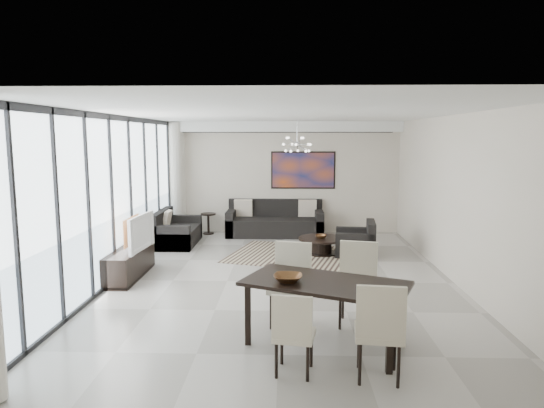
{
  "coord_description": "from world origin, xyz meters",
  "views": [
    {
      "loc": [
        0.1,
        -8.22,
        2.52
      ],
      "look_at": [
        -0.2,
        0.89,
        1.25
      ],
      "focal_mm": 32.0,
      "sensor_mm": 36.0,
      "label": 1
    }
  ],
  "objects_px": {
    "television": "(135,232)",
    "coffee_table": "(321,245)",
    "sofa_main": "(275,223)",
    "dining_table": "(325,288)",
    "tv_console": "(129,263)"
  },
  "relations": [
    {
      "from": "coffee_table",
      "to": "dining_table",
      "type": "relative_size",
      "value": 0.47
    },
    {
      "from": "coffee_table",
      "to": "sofa_main",
      "type": "distance_m",
      "value": 2.27
    },
    {
      "from": "sofa_main",
      "to": "tv_console",
      "type": "xyz_separation_m",
      "value": [
        -2.54,
        -3.88,
        -0.04
      ]
    },
    {
      "from": "television",
      "to": "coffee_table",
      "type": "bearing_deg",
      "value": -56.23
    },
    {
      "from": "tv_console",
      "to": "dining_table",
      "type": "bearing_deg",
      "value": -40.16
    },
    {
      "from": "television",
      "to": "dining_table",
      "type": "relative_size",
      "value": 0.51
    },
    {
      "from": "dining_table",
      "to": "television",
      "type": "bearing_deg",
      "value": 139.13
    },
    {
      "from": "tv_console",
      "to": "dining_table",
      "type": "height_order",
      "value": "dining_table"
    },
    {
      "from": "dining_table",
      "to": "coffee_table",
      "type": "bearing_deg",
      "value": 86.57
    },
    {
      "from": "coffee_table",
      "to": "television",
      "type": "distance_m",
      "value": 4.0
    },
    {
      "from": "dining_table",
      "to": "tv_console",
      "type": "bearing_deg",
      "value": 139.84
    },
    {
      "from": "sofa_main",
      "to": "dining_table",
      "type": "bearing_deg",
      "value": -83.34
    },
    {
      "from": "sofa_main",
      "to": "dining_table",
      "type": "relative_size",
      "value": 1.14
    },
    {
      "from": "tv_console",
      "to": "television",
      "type": "distance_m",
      "value": 0.6
    },
    {
      "from": "television",
      "to": "dining_table",
      "type": "bearing_deg",
      "value": -126.53
    }
  ]
}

